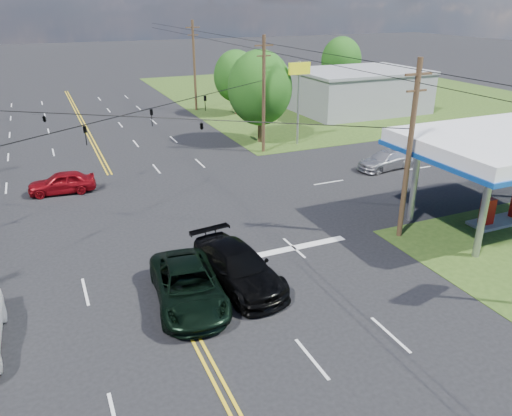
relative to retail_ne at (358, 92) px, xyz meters
name	(u,v)px	position (x,y,z in m)	size (l,w,h in m)	color
ground	(130,214)	(-30.00, -20.00, -2.20)	(280.00, 280.00, 0.00)	black
grass_ne	(337,92)	(5.00, 12.00, -2.20)	(46.00, 48.00, 0.03)	#2A4516
stop_bar	(259,255)	(-25.00, -28.00, -2.20)	(10.00, 0.50, 0.02)	silver
retail_ne	(358,92)	(0.00, 0.00, 0.00)	(14.00, 10.00, 4.40)	gray
pole_se	(409,150)	(-17.00, -29.00, 2.72)	(1.60, 0.28, 9.50)	#43351C
pole_ne	(264,94)	(-17.00, -11.00, 2.72)	(1.60, 0.28, 9.50)	#43351C
pole_right_far	(194,65)	(-17.00, 8.00, 2.97)	(1.60, 0.28, 10.00)	#43351C
span_wire_signals	(120,116)	(-30.00, -20.00, 3.80)	(26.00, 18.00, 1.13)	black
power_lines	(121,73)	(-30.00, -22.00, 6.40)	(26.04, 100.00, 0.64)	black
tree_right_a	(260,88)	(-16.00, -8.00, 2.67)	(5.70, 5.70, 8.18)	#43351C
tree_right_b	(236,76)	(-13.50, 4.00, 2.02)	(4.94, 4.94, 7.09)	#43351C
tree_far_r	(341,60)	(4.00, 10.00, 2.34)	(5.32, 5.32, 7.63)	#43351C
pickup_dkgreen	(188,286)	(-29.50, -30.67, -1.37)	(2.74, 5.95, 1.65)	black
suv_black	(238,267)	(-27.00, -30.10, -1.32)	(2.46, 6.04, 1.75)	black
sedan_red	(62,182)	(-33.45, -14.50, -1.47)	(1.73, 4.31, 1.47)	maroon
sedan_far	(386,160)	(-10.35, -19.00, -1.50)	(1.95, 4.79, 1.39)	#A9A9AE
polesign_ne	(299,82)	(-13.21, -10.00, 3.31)	(1.99, 0.28, 7.23)	#A5A5AA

